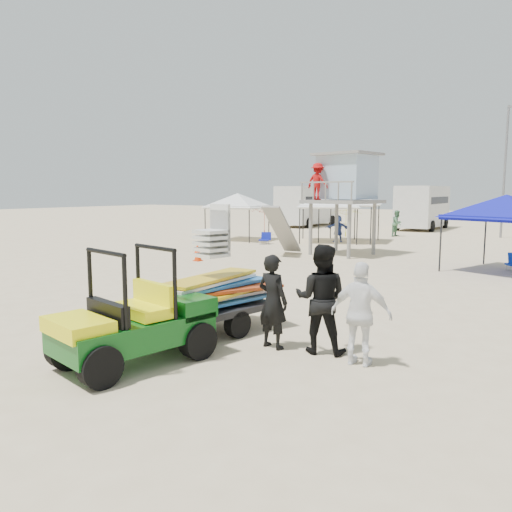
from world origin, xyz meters
The scene contains 20 objects.
ground centered at (0.00, 0.00, 0.00)m, with size 140.00×140.00×0.00m, color beige.
utility_cart centered at (0.96, -1.52, 0.90)m, with size 1.75×2.74×1.92m.
surf_trailer centered at (0.97, 0.82, 0.94)m, with size 1.81×2.73×2.30m.
man_left centered at (2.48, 0.52, 0.87)m, with size 0.64×0.42×1.74m, color black.
man_mid centered at (3.33, 0.77, 0.98)m, with size 0.95×0.74×1.96m, color black.
man_right centered at (4.18, 0.52, 0.87)m, with size 1.02×0.42×1.74m, color white.
lifeguard_tower centered at (-2.03, 14.06, 3.33)m, with size 3.25×3.25×4.47m.
canopy_blue centered at (4.89, 12.29, 2.61)m, with size 4.09×4.09×3.16m.
canopy_white_a centered at (-4.95, 18.94, 2.66)m, with size 4.28×4.28×3.21m.
canopy_white_b centered at (-9.88, 16.94, 2.60)m, with size 3.39×3.39×3.15m.
canopy_white_c centered at (-3.99, 19.70, 2.77)m, with size 3.57×3.57×3.32m.
umbrella_a centered at (-10.38, 20.69, 0.94)m, with size 2.05×2.09×1.88m, color #AD2112.
umbrella_b centered at (-5.37, 22.43, 0.90)m, with size 1.96×2.00×1.80m, color #C7CF12.
cone_near centered at (-6.10, 8.71, 0.25)m, with size 0.34×0.34×0.50m, color red.
cone_far centered at (-7.53, 10.40, 0.25)m, with size 0.34×0.34×0.50m, color #FD3708.
beach_chair_a centered at (-7.34, 15.95, 0.31)m, with size 0.70×0.77×0.64m.
rv_far_left centered at (-12.00, 29.99, 1.80)m, with size 2.64×6.80×3.25m.
rv_mid_left centered at (-3.00, 31.49, 1.80)m, with size 2.65×6.50×3.25m.
light_pole_left centered at (3.00, 27.00, 4.00)m, with size 0.14×0.14×8.00m, color slate.
distant_beachgoers centered at (-0.01, 19.71, 0.83)m, with size 12.97×9.35×1.80m.
Camera 1 is at (7.11, -7.14, 2.88)m, focal length 35.00 mm.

